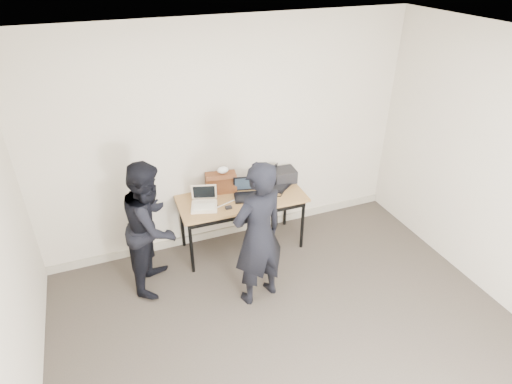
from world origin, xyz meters
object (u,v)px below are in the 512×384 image
desk (242,202)px  person_typist (258,235)px  equipment_box (284,175)px  person_observer (151,226)px  laptop_center (246,192)px  laptop_beige (204,203)px  leather_satchel (221,182)px  laptop_right (276,181)px

desk → person_typist: size_ratio=0.94×
equipment_box → person_observer: person_observer is taller
laptop_center → laptop_beige: bearing=-162.1°
person_observer → leather_satchel: bearing=-39.1°
person_typist → person_observer: person_typist is taller
laptop_beige → leather_satchel: size_ratio=0.93×
desk → equipment_box: 0.67m
person_typist → laptop_right: bearing=-137.0°
person_observer → person_typist: bearing=-99.6°
leather_satchel → person_observer: bearing=-144.0°
laptop_right → equipment_box: bearing=-12.7°
leather_satchel → equipment_box: leather_satchel is taller
equipment_box → person_typist: size_ratio=0.17×
equipment_box → person_typist: (-0.77, -1.07, 0.01)m
laptop_right → person_observer: person_observer is taller
laptop_right → leather_satchel: (-0.67, 0.10, 0.08)m
laptop_right → leather_satchel: bearing=134.9°
laptop_beige → equipment_box: 1.11m
desk → laptop_center: 0.13m
desk → laptop_right: (0.49, 0.13, 0.11)m
person_typist → laptop_beige: bearing=-84.0°
laptop_right → equipment_box: 0.16m
laptop_right → leather_satchel: 0.68m
laptop_beige → laptop_center: size_ratio=1.02×
laptop_beige → laptop_right: (0.95, 0.16, 0.01)m
laptop_beige → equipment_box: bearing=28.4°
laptop_beige → person_observer: person_observer is taller
desk → laptop_beige: (-0.46, -0.03, 0.11)m
laptop_beige → laptop_right: 0.97m
person_observer → equipment_box: bearing=-52.0°
laptop_beige → leather_satchel: 0.39m
leather_satchel → person_typist: person_typist is taller
desk → laptop_right: bearing=16.4°
laptop_beige → leather_satchel: (0.28, 0.25, 0.08)m
laptop_beige → laptop_right: laptop_beige is taller
laptop_beige → person_observer: bearing=-144.9°
desk → person_typist: bearing=-97.4°
desk → leather_satchel: size_ratio=3.95×
laptop_center → person_observer: person_observer is taller
laptop_center → equipment_box: 0.60m
leather_satchel → person_typist: size_ratio=0.24×
laptop_beige → person_typist: 0.91m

